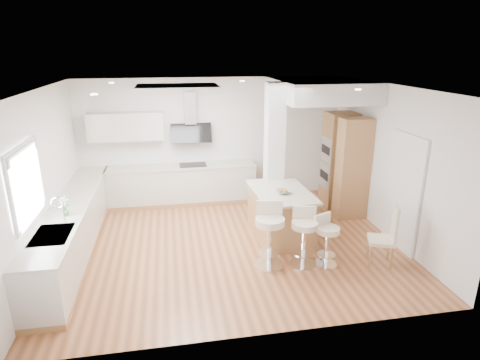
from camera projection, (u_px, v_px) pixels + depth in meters
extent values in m
plane|color=#A9673E|center=(230.00, 244.00, 7.34)|extent=(6.00, 6.00, 0.00)
cube|color=silver|center=(230.00, 244.00, 7.34)|extent=(6.00, 5.00, 0.02)
cube|color=white|center=(213.00, 140.00, 9.24)|extent=(6.00, 0.04, 2.80)
cube|color=white|center=(44.00, 180.00, 6.40)|extent=(0.04, 5.00, 2.80)
cube|color=white|center=(389.00, 162.00, 7.41)|extent=(0.04, 5.00, 2.80)
cube|color=white|center=(177.00, 87.00, 6.90)|extent=(1.40, 0.95, 0.05)
cube|color=white|center=(177.00, 88.00, 6.90)|extent=(1.25, 0.80, 0.03)
cylinder|color=silver|center=(112.00, 83.00, 7.54)|extent=(0.10, 0.10, 0.02)
cylinder|color=silver|center=(94.00, 94.00, 5.67)|extent=(0.10, 0.10, 0.02)
cylinder|color=silver|center=(242.00, 81.00, 7.95)|extent=(0.10, 0.10, 0.02)
cylinder|color=silver|center=(323.00, 82.00, 7.74)|extent=(0.10, 0.10, 0.02)
cylinder|color=silver|center=(358.00, 90.00, 6.34)|extent=(0.10, 0.10, 0.02)
cube|color=white|center=(26.00, 183.00, 5.49)|extent=(0.03, 1.15, 0.95)
cube|color=white|center=(20.00, 147.00, 5.33)|extent=(0.04, 1.28, 0.06)
cube|color=white|center=(32.00, 217.00, 5.65)|extent=(0.04, 1.28, 0.06)
cube|color=white|center=(10.00, 199.00, 4.92)|extent=(0.04, 0.06, 0.95)
cube|color=white|center=(39.00, 170.00, 6.06)|extent=(0.04, 0.06, 0.95)
cube|color=#A4A7AC|center=(22.00, 153.00, 5.36)|extent=(0.03, 1.18, 0.14)
cube|color=#4A433A|center=(404.00, 194.00, 6.97)|extent=(0.02, 0.90, 2.00)
cube|color=white|center=(403.00, 194.00, 6.96)|extent=(0.05, 1.00, 2.10)
cube|color=#AF7E4B|center=(77.00, 247.00, 7.11)|extent=(0.60, 4.50, 0.10)
cube|color=beige|center=(74.00, 225.00, 6.97)|extent=(0.60, 4.50, 0.76)
cube|color=beige|center=(71.00, 204.00, 6.85)|extent=(0.63, 4.50, 0.04)
cube|color=#A4A5A9|center=(52.00, 235.00, 5.68)|extent=(0.50, 0.75, 0.02)
cube|color=#A4A5A9|center=(49.00, 244.00, 5.52)|extent=(0.40, 0.34, 0.10)
cube|color=#A4A5A9|center=(56.00, 233.00, 5.86)|extent=(0.40, 0.34, 0.10)
cylinder|color=white|center=(64.00, 214.00, 5.92)|extent=(0.02, 0.02, 0.36)
torus|color=white|center=(57.00, 203.00, 5.85)|extent=(0.18, 0.02, 0.18)
imported|color=#4E9A50|center=(65.00, 206.00, 6.24)|extent=(0.17, 0.12, 0.33)
cube|color=#AF7E4B|center=(183.00, 201.00, 9.26)|extent=(3.30, 0.60, 0.10)
cube|color=beige|center=(182.00, 183.00, 9.12)|extent=(3.30, 0.60, 0.76)
cube|color=beige|center=(182.00, 166.00, 9.00)|extent=(3.33, 0.63, 0.04)
cube|color=black|center=(193.00, 165.00, 9.03)|extent=(0.60, 0.40, 0.01)
cube|color=beige|center=(126.00, 126.00, 8.64)|extent=(1.60, 0.34, 0.60)
cube|color=#A4A5A9|center=(190.00, 108.00, 8.83)|extent=(0.25, 0.18, 0.70)
cube|color=black|center=(191.00, 133.00, 8.93)|extent=(0.90, 0.26, 0.44)
cube|color=white|center=(274.00, 154.00, 7.97)|extent=(0.35, 0.35, 2.80)
cube|color=silver|center=(320.00, 90.00, 8.19)|extent=(1.78, 2.20, 0.40)
cube|color=#AF7E4B|center=(339.00, 160.00, 8.86)|extent=(0.62, 0.62, 2.10)
cube|color=#AF7E4B|center=(353.00, 169.00, 8.21)|extent=(0.62, 0.40, 2.10)
cube|color=#A4A5A9|center=(326.00, 150.00, 8.73)|extent=(0.02, 0.55, 0.55)
cube|color=#A4A5A9|center=(324.00, 175.00, 8.92)|extent=(0.02, 0.55, 0.55)
cube|color=black|center=(326.00, 150.00, 8.73)|extent=(0.01, 0.45, 0.18)
cube|color=black|center=(324.00, 175.00, 8.91)|extent=(0.01, 0.45, 0.18)
cube|color=#AF7E4B|center=(280.00, 215.00, 7.50)|extent=(0.97, 1.47, 0.88)
cube|color=beige|center=(281.00, 192.00, 7.36)|extent=(1.06, 1.55, 0.04)
imported|color=gray|center=(284.00, 192.00, 7.20)|extent=(0.27, 0.27, 0.07)
sphere|color=#C46917|center=(286.00, 191.00, 7.21)|extent=(0.07, 0.07, 0.07)
sphere|color=#C46917|center=(281.00, 191.00, 7.21)|extent=(0.07, 0.07, 0.07)
sphere|color=olive|center=(285.00, 192.00, 7.16)|extent=(0.07, 0.07, 0.07)
cylinder|color=white|center=(269.00, 265.00, 6.58)|extent=(0.57, 0.57, 0.03)
cylinder|color=white|center=(269.00, 245.00, 6.47)|extent=(0.09, 0.09, 0.72)
cylinder|color=white|center=(269.00, 253.00, 6.51)|extent=(0.44, 0.44, 0.02)
cylinder|color=beige|center=(270.00, 222.00, 6.34)|extent=(0.54, 0.54, 0.11)
cube|color=beige|center=(269.00, 208.00, 6.45)|extent=(0.42, 0.13, 0.24)
cylinder|color=white|center=(302.00, 264.00, 6.62)|extent=(0.54, 0.54, 0.03)
cylinder|color=white|center=(303.00, 246.00, 6.52)|extent=(0.09, 0.09, 0.65)
cylinder|color=white|center=(303.00, 253.00, 6.56)|extent=(0.42, 0.42, 0.02)
cylinder|color=beige|center=(305.00, 225.00, 6.40)|extent=(0.52, 0.52, 0.10)
cube|color=beige|center=(304.00, 212.00, 6.50)|extent=(0.38, 0.15, 0.22)
cylinder|color=white|center=(325.00, 264.00, 6.62)|extent=(0.51, 0.51, 0.03)
cylinder|color=white|center=(327.00, 248.00, 6.53)|extent=(0.08, 0.08, 0.57)
cylinder|color=white|center=(326.00, 254.00, 6.56)|extent=(0.39, 0.39, 0.01)
cylinder|color=beige|center=(328.00, 230.00, 6.42)|extent=(0.49, 0.49, 0.09)
cube|color=beige|center=(322.00, 219.00, 6.49)|extent=(0.33, 0.17, 0.19)
cube|color=beige|center=(381.00, 240.00, 6.54)|extent=(0.53, 0.53, 0.05)
cube|color=beige|center=(395.00, 224.00, 6.41)|extent=(0.18, 0.37, 0.65)
cylinder|color=#AF7E4B|center=(370.00, 256.00, 6.49)|extent=(0.04, 0.04, 0.40)
cylinder|color=#AF7E4B|center=(368.00, 247.00, 6.79)|extent=(0.04, 0.04, 0.40)
cylinder|color=#AF7E4B|center=(391.00, 258.00, 6.42)|extent=(0.04, 0.04, 0.40)
cylinder|color=#AF7E4B|center=(388.00, 249.00, 6.73)|extent=(0.04, 0.04, 0.40)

